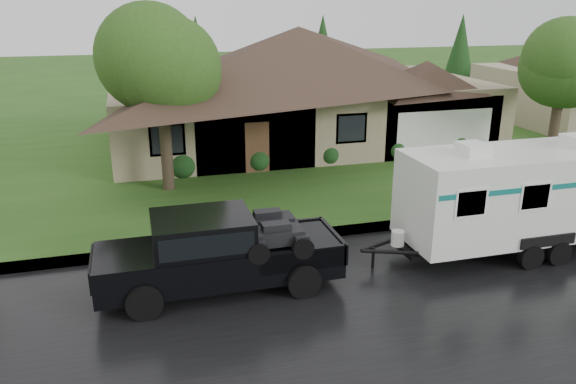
{
  "coord_description": "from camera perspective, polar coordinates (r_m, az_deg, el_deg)",
  "views": [
    {
      "loc": [
        -6.05,
        -12.94,
        6.88
      ],
      "look_at": [
        -1.88,
        2.0,
        1.61
      ],
      "focal_mm": 35.0,
      "sensor_mm": 36.0,
      "label": 1
    }
  ],
  "objects": [
    {
      "name": "travel_trailer",
      "position": [
        17.23,
        22.78,
        -0.05
      ],
      "size": [
        7.37,
        2.59,
        3.31
      ],
      "color": "silver",
      "rests_on": "ground"
    },
    {
      "name": "curb",
      "position": [
        17.71,
        5.66,
        -3.92
      ],
      "size": [
        140.0,
        0.5,
        0.15
      ],
      "primitive_type": "cube",
      "color": "gray",
      "rests_on": "ground"
    },
    {
      "name": "ground",
      "position": [
        15.85,
        8.58,
        -7.17
      ],
      "size": [
        140.0,
        140.0,
        0.0
      ],
      "primitive_type": "plane",
      "color": "#2A551A",
      "rests_on": "ground"
    },
    {
      "name": "pickup_truck",
      "position": [
        14.05,
        -7.45,
        -5.84
      ],
      "size": [
        5.97,
        2.27,
        1.99
      ],
      "color": "black",
      "rests_on": "ground"
    },
    {
      "name": "lawn",
      "position": [
        29.38,
        -3.31,
        5.35
      ],
      "size": [
        140.0,
        26.0,
        0.15
      ],
      "primitive_type": "cube",
      "color": "#2A551A",
      "rests_on": "ground"
    },
    {
      "name": "tree_left_green",
      "position": [
        20.82,
        -12.84,
        12.32
      ],
      "size": [
        3.97,
        3.97,
        6.56
      ],
      "color": "#382B1E",
      "rests_on": "lawn"
    },
    {
      "name": "house_main",
      "position": [
        28.24,
        1.72,
        12.08
      ],
      "size": [
        19.44,
        10.8,
        6.9
      ],
      "color": "gray",
      "rests_on": "lawn"
    },
    {
      "name": "shrub_row",
      "position": [
        24.46,
        4.16,
        3.97
      ],
      "size": [
        13.6,
        1.0,
        1.0
      ],
      "color": "#143814",
      "rests_on": "lawn"
    },
    {
      "name": "tree_right_green",
      "position": [
        26.19,
        26.22,
        11.43
      ],
      "size": [
        3.69,
        3.69,
        6.1
      ],
      "color": "#382B1E",
      "rests_on": "lawn"
    },
    {
      "name": "road",
      "position": [
        14.27,
        11.87,
        -10.48
      ],
      "size": [
        140.0,
        8.0,
        0.01
      ],
      "primitive_type": "cube",
      "color": "black",
      "rests_on": "ground"
    }
  ]
}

